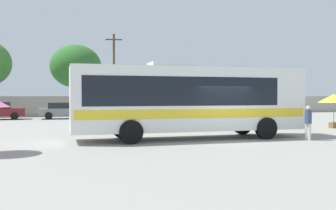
% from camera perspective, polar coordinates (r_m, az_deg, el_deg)
% --- Properties ---
extents(ground_plane, '(300.00, 300.00, 0.00)m').
position_cam_1_polar(ground_plane, '(27.06, -1.30, -2.97)').
color(ground_plane, gray).
extents(perimeter_wall, '(80.00, 0.30, 2.02)m').
position_cam_1_polar(perimeter_wall, '(40.00, -7.05, -0.11)').
color(perimeter_wall, '#9E998C').
rests_on(perimeter_wall, ground_plane).
extents(coach_bus_white_yellow, '(11.26, 3.13, 3.63)m').
position_cam_1_polar(coach_bus_white_yellow, '(18.18, 2.82, 0.99)').
color(coach_bus_white_yellow, white).
rests_on(coach_bus_white_yellow, ground_plane).
extents(attendant_by_bus_door, '(0.40, 0.40, 1.60)m').
position_cam_1_polar(attendant_by_bus_door, '(18.81, 20.30, -2.23)').
color(attendant_by_bus_door, silver).
rests_on(attendant_by_bus_door, ground_plane).
extents(vendor_umbrella_secondary_yellow, '(1.96, 1.96, 2.17)m').
position_cam_1_polar(vendor_umbrella_secondary_yellow, '(26.38, 23.66, 0.80)').
color(vendor_umbrella_secondary_yellow, gray).
rests_on(vendor_umbrella_secondary_yellow, ground_plane).
extents(parked_car_second_grey, '(4.18, 2.05, 1.45)m').
position_cam_1_polar(parked_car_second_grey, '(35.27, -15.50, -0.74)').
color(parked_car_second_grey, slate).
rests_on(parked_car_second_grey, ground_plane).
extents(parked_car_third_maroon, '(4.18, 2.01, 1.47)m').
position_cam_1_polar(parked_car_third_maroon, '(37.14, -5.28, -0.58)').
color(parked_car_third_maroon, maroon).
rests_on(parked_car_third_maroon, ground_plane).
extents(utility_pole_near, '(1.78, 0.52, 8.74)m').
position_cam_1_polar(utility_pole_near, '(41.70, -8.12, 4.82)').
color(utility_pole_near, '#4C3823').
rests_on(utility_pole_near, ground_plane).
extents(roadside_tree_midleft, '(5.96, 5.96, 8.07)m').
position_cam_1_polar(roadside_tree_midleft, '(46.32, -13.68, 5.66)').
color(roadside_tree_midleft, brown).
rests_on(roadside_tree_midleft, ground_plane).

